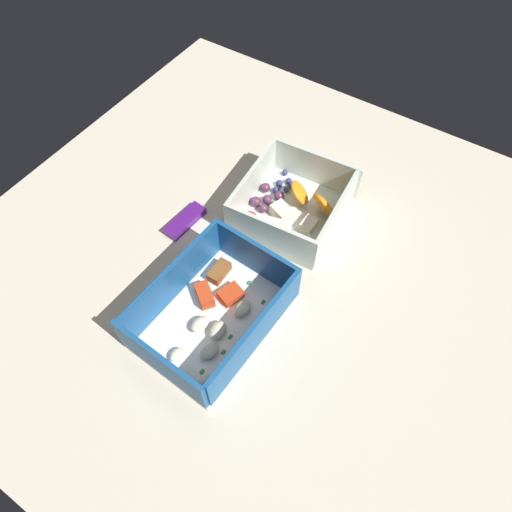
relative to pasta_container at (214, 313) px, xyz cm
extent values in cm
cube|color=beige|center=(11.28, 0.79, -3.27)|extent=(80.00, 80.00, 2.00)
cube|color=white|center=(-0.06, -0.01, -1.97)|extent=(19.83, 14.71, 0.60)
cube|color=#19518C|center=(-9.29, 0.50, 1.50)|extent=(1.36, 13.68, 6.35)
cube|color=#19518C|center=(9.18, -0.53, 1.50)|extent=(1.36, 13.68, 6.35)
cube|color=#19518C|center=(0.31, 6.51, 1.50)|extent=(17.90, 1.60, 6.35)
cube|color=#19518C|center=(-0.42, -6.54, 1.50)|extent=(17.90, 1.60, 6.35)
ellipsoid|color=beige|center=(-1.98, 0.54, -0.75)|extent=(2.89, 2.26, 1.31)
ellipsoid|color=beige|center=(2.87, -2.55, -0.73)|extent=(2.75, 1.98, 1.34)
ellipsoid|color=beige|center=(-1.44, -1.64, -0.71)|extent=(3.00, 2.32, 1.37)
ellipsoid|color=beige|center=(-6.75, 0.89, -0.96)|extent=(2.15, 1.59, 1.02)
ellipsoid|color=beige|center=(-7.78, -4.22, -0.85)|extent=(2.78, 2.37, 1.18)
ellipsoid|color=beige|center=(-4.24, -2.36, -0.72)|extent=(3.10, 2.52, 1.35)
cube|color=red|center=(1.76, 2.81, -0.79)|extent=(3.49, 3.85, 1.76)
cube|color=brown|center=(5.82, 3.35, -0.90)|extent=(3.53, 1.85, 1.54)
cube|color=red|center=(3.83, 0.06, -1.03)|extent=(3.57, 3.11, 1.27)
cube|color=#387A33|center=(-6.63, -2.94, -1.57)|extent=(0.60, 0.40, 0.20)
cube|color=#387A33|center=(5.46, -4.04, -1.57)|extent=(0.60, 0.40, 0.20)
cube|color=#387A33|center=(-1.01, -3.22, -1.57)|extent=(0.60, 0.40, 0.20)
cube|color=#387A33|center=(-3.17, -3.67, -1.57)|extent=(0.60, 0.40, 0.20)
cube|color=#387A33|center=(6.92, -0.85, -1.57)|extent=(0.60, 0.40, 0.20)
cube|color=#387A33|center=(4.66, -5.27, -1.57)|extent=(0.60, 0.40, 0.20)
cube|color=silver|center=(20.85, 0.64, -1.97)|extent=(16.71, 15.48, 0.60)
cube|color=silver|center=(13.39, 0.01, 1.25)|extent=(1.79, 14.23, 5.83)
cube|color=silver|center=(28.32, 1.26, 1.25)|extent=(1.79, 14.23, 5.83)
cube|color=silver|center=(20.29, 7.43, 1.25)|extent=(14.37, 1.80, 5.83)
cube|color=silver|center=(21.42, -6.15, 1.25)|extent=(14.37, 1.80, 5.83)
ellipsoid|color=orange|center=(23.19, 1.16, 0.45)|extent=(5.46, 5.39, 4.05)
ellipsoid|color=orange|center=(22.78, -3.50, 0.75)|extent=(4.83, 5.44, 4.64)
cube|color=#F4EACC|center=(16.61, 0.82, -0.84)|extent=(2.72, 3.21, 1.66)
cube|color=#F4EACC|center=(19.57, -2.96, -0.90)|extent=(2.63, 2.02, 1.54)
cube|color=#F4EACC|center=(16.09, -3.77, -0.85)|extent=(3.36, 3.36, 1.63)
cube|color=#F4EACC|center=(19.44, 1.64, -0.77)|extent=(3.16, 3.60, 1.80)
sphere|color=#562D4C|center=(20.44, 4.79, -0.95)|extent=(1.45, 1.45, 1.45)
sphere|color=#562D4C|center=(18.66, 4.39, -0.96)|extent=(1.41, 1.41, 1.41)
sphere|color=#562D4C|center=(22.32, 6.28, -0.91)|extent=(1.53, 1.53, 1.53)
sphere|color=#562D4C|center=(22.01, 3.62, -0.89)|extent=(1.55, 1.55, 1.55)
sphere|color=#562D4C|center=(19.08, 6.01, -0.88)|extent=(1.59, 1.59, 1.59)
cone|color=red|center=(14.94, 4.61, -0.61)|extent=(2.65, 2.65, 2.12)
sphere|color=navy|center=(26.90, 5.53, -1.19)|extent=(0.95, 0.95, 0.95)
sphere|color=navy|center=(25.18, 3.16, -1.09)|extent=(1.16, 1.16, 1.16)
sphere|color=navy|center=(22.93, 4.74, -1.11)|extent=(1.12, 1.12, 1.12)
sphere|color=navy|center=(24.41, 5.07, -1.12)|extent=(1.10, 1.10, 1.10)
sphere|color=navy|center=(23.99, 3.46, -1.17)|extent=(1.00, 1.00, 1.00)
sphere|color=navy|center=(25.66, 4.07, -1.15)|extent=(1.04, 1.04, 1.04)
cube|color=#51197A|center=(10.69, 13.19, -1.67)|extent=(7.19, 3.04, 1.20)
camera|label=1|loc=(-19.72, -19.27, 53.26)|focal=32.74mm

